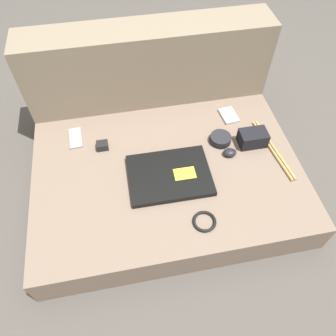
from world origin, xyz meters
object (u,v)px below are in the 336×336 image
(camera_pouch, at_px, (253,138))
(charger_brick, at_px, (102,146))
(laptop, at_px, (170,175))
(speaker_puck, at_px, (220,139))
(computer_mouse, at_px, (230,153))
(phone_black, at_px, (229,115))
(phone_silver, at_px, (76,138))

(camera_pouch, xyz_separation_m, charger_brick, (-0.67, 0.10, -0.02))
(laptop, relative_size, speaker_puck, 3.50)
(computer_mouse, xyz_separation_m, speaker_puck, (-0.02, 0.09, 0.00))
(phone_black, bearing_deg, speaker_puck, -126.37)
(laptop, height_order, speaker_puck, speaker_puck)
(charger_brick, bearing_deg, computer_mouse, -14.88)
(computer_mouse, relative_size, camera_pouch, 0.50)
(computer_mouse, xyz_separation_m, camera_pouch, (0.12, 0.05, 0.02))
(speaker_puck, relative_size, charger_brick, 1.95)
(phone_silver, relative_size, phone_black, 1.12)
(laptop, height_order, charger_brick, charger_brick)
(computer_mouse, height_order, charger_brick, charger_brick)
(computer_mouse, distance_m, charger_brick, 0.57)
(phone_black, bearing_deg, laptop, -145.24)
(laptop, height_order, phone_black, laptop)
(speaker_puck, xyz_separation_m, phone_black, (0.09, 0.15, -0.01))
(computer_mouse, distance_m, speaker_puck, 0.09)
(computer_mouse, height_order, speaker_puck, speaker_puck)
(computer_mouse, bearing_deg, charger_brick, 168.76)
(laptop, xyz_separation_m, phone_black, (0.35, 0.31, -0.01))
(camera_pouch, bearing_deg, laptop, -163.90)
(speaker_puck, distance_m, phone_black, 0.17)
(computer_mouse, relative_size, speaker_puck, 0.62)
(phone_black, bearing_deg, camera_pouch, -81.16)
(computer_mouse, bearing_deg, phone_black, 77.20)
(speaker_puck, distance_m, charger_brick, 0.54)
(phone_black, xyz_separation_m, camera_pouch, (0.05, -0.19, 0.03))
(charger_brick, bearing_deg, phone_silver, 146.32)
(phone_silver, xyz_separation_m, phone_black, (0.74, 0.01, 0.00))
(speaker_puck, bearing_deg, laptop, -149.73)
(phone_silver, relative_size, charger_brick, 2.52)
(laptop, xyz_separation_m, phone_silver, (-0.39, 0.30, -0.01))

